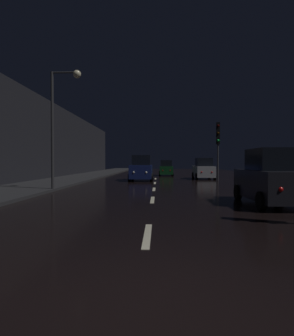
% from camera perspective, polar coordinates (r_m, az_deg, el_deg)
% --- Properties ---
extents(ground, '(27.89, 84.00, 0.02)m').
position_cam_1_polar(ground, '(28.06, 1.66, -2.19)').
color(ground, black).
extents(sidewalk_left, '(4.40, 84.00, 0.15)m').
position_cam_1_polar(sidewalk_left, '(29.17, -13.74, -1.93)').
color(sidewalk_left, '#28282B').
rests_on(sidewalk_left, ground).
extents(building_facade_left, '(0.80, 63.00, 7.42)m').
position_cam_1_polar(building_facade_left, '(26.78, -21.23, 5.53)').
color(building_facade_left, black).
rests_on(building_facade_left, ground).
extents(lane_centerline, '(0.16, 24.16, 0.01)m').
position_cam_1_polar(lane_centerline, '(17.65, 1.38, -4.14)').
color(lane_centerline, beige).
rests_on(lane_centerline, ground).
extents(traffic_light_far_right, '(0.35, 0.48, 5.08)m').
position_cam_1_polar(traffic_light_far_right, '(26.14, 13.69, 5.67)').
color(traffic_light_far_right, '#38383A').
rests_on(traffic_light_far_right, ground).
extents(streetlamp_overhead, '(1.70, 0.44, 6.72)m').
position_cam_1_polar(streetlamp_overhead, '(17.19, -16.49, 10.70)').
color(streetlamp_overhead, '#2D2D30').
rests_on(streetlamp_overhead, ground).
extents(car_approaching_headlights, '(2.05, 4.43, 2.23)m').
position_cam_1_polar(car_approaching_headlights, '(25.85, -1.09, -0.19)').
color(car_approaching_headlights, '#141E51').
rests_on(car_approaching_headlights, ground).
extents(car_parked_right_near, '(1.98, 4.29, 2.16)m').
position_cam_1_polar(car_parked_right_near, '(12.31, 23.14, -1.98)').
color(car_parked_right_near, black).
rests_on(car_parked_right_near, ground).
extents(car_distant_taillights, '(1.70, 3.67, 1.85)m').
position_cam_1_polar(car_distant_taillights, '(35.04, 3.73, -0.12)').
color(car_distant_taillights, '#0F3819').
rests_on(car_distant_taillights, ground).
extents(car_parked_right_far, '(1.85, 4.02, 2.02)m').
position_cam_1_polar(car_parked_right_far, '(28.76, 10.96, -0.27)').
color(car_parked_right_far, '#A5A8AD').
rests_on(car_parked_right_far, ground).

